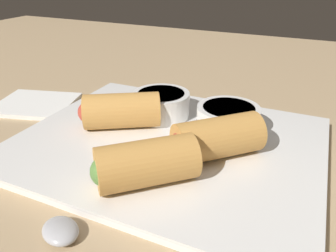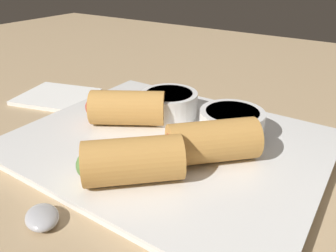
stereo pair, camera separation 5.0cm
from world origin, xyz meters
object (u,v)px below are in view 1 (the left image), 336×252
spoon (70,243)px  dipping_bowl_far (161,103)px  serving_plate (168,145)px  dipping_bowl_near (228,118)px  napkin (35,104)px

spoon → dipping_bowl_far: bearing=97.0°
serving_plate → dipping_bowl_far: (-3.32, 5.24, 2.40)cm
spoon → serving_plate: bearing=87.2°
dipping_bowl_far → spoon: (2.55, -20.88, -2.64)cm
dipping_bowl_far → dipping_bowl_near: bearing=-5.0°
dipping_bowl_near → napkin: size_ratio=0.55×
dipping_bowl_far → napkin: (-19.58, -1.76, -2.86)cm
dipping_bowl_near → dipping_bowl_far: (-8.71, 0.76, 0.00)cm
serving_plate → dipping_bowl_near: size_ratio=4.57×
spoon → napkin: 29.25cm
serving_plate → dipping_bowl_near: (5.39, 4.47, 2.40)cm
dipping_bowl_near → dipping_bowl_far: bearing=175.0°
serving_plate → spoon: size_ratio=2.24×
serving_plate → dipping_bowl_far: bearing=122.4°
serving_plate → dipping_bowl_near: dipping_bowl_near is taller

